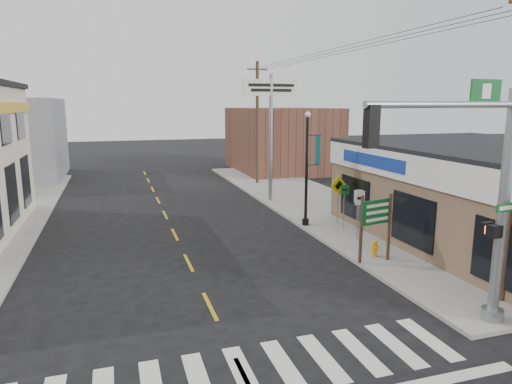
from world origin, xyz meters
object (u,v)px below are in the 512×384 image
object	(u,v)px
guide_sign	(376,218)
utility_pole_far	(257,122)
bare_tree	(505,181)
fire_hydrant	(375,247)
dance_center_sign	(271,107)
traffic_signal_pole	(482,184)
lamp_post	(308,160)

from	to	relation	value
guide_sign	utility_pole_far	xyz separation A→B (m)	(1.05, 17.96, 2.87)
guide_sign	bare_tree	bearing A→B (deg)	-47.11
bare_tree	utility_pole_far	distance (m)	20.48
fire_hydrant	guide_sign	bearing A→B (deg)	-122.12
dance_center_sign	utility_pole_far	size ratio (longest dim) A/B	0.86
guide_sign	dance_center_sign	size ratio (longest dim) A/B	0.34
traffic_signal_pole	utility_pole_far	bearing A→B (deg)	80.58
fire_hydrant	bare_tree	distance (m)	5.14
bare_tree	utility_pole_far	world-z (taller)	utility_pole_far
utility_pole_far	fire_hydrant	bearing A→B (deg)	-92.69
utility_pole_far	dance_center_sign	bearing A→B (deg)	-100.54
traffic_signal_pole	bare_tree	world-z (taller)	traffic_signal_pole
utility_pole_far	bare_tree	bearing A→B (deg)	-83.67
traffic_signal_pole	guide_sign	world-z (taller)	traffic_signal_pole
dance_center_sign	lamp_post	bearing A→B (deg)	-94.88
bare_tree	utility_pole_far	bearing A→B (deg)	96.65
guide_sign	utility_pole_far	distance (m)	18.22
guide_sign	bare_tree	distance (m)	4.45
utility_pole_far	guide_sign	bearing A→B (deg)	-93.68
traffic_signal_pole	dance_center_sign	distance (m)	16.92
traffic_signal_pole	utility_pole_far	distance (m)	23.11
traffic_signal_pole	fire_hydrant	bearing A→B (deg)	78.11
guide_sign	dance_center_sign	bearing A→B (deg)	77.57
lamp_post	dance_center_sign	distance (m)	6.54
fire_hydrant	bare_tree	xyz separation A→B (m)	(3.09, -2.87, 2.94)
guide_sign	fire_hydrant	size ratio (longest dim) A/B	3.96
dance_center_sign	utility_pole_far	distance (m)	6.43
guide_sign	dance_center_sign	world-z (taller)	dance_center_sign
dance_center_sign	guide_sign	bearing A→B (deg)	-92.42
lamp_post	utility_pole_far	distance (m)	12.45
bare_tree	dance_center_sign	bearing A→B (deg)	103.94
traffic_signal_pole	fire_hydrant	size ratio (longest dim) A/B	9.91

